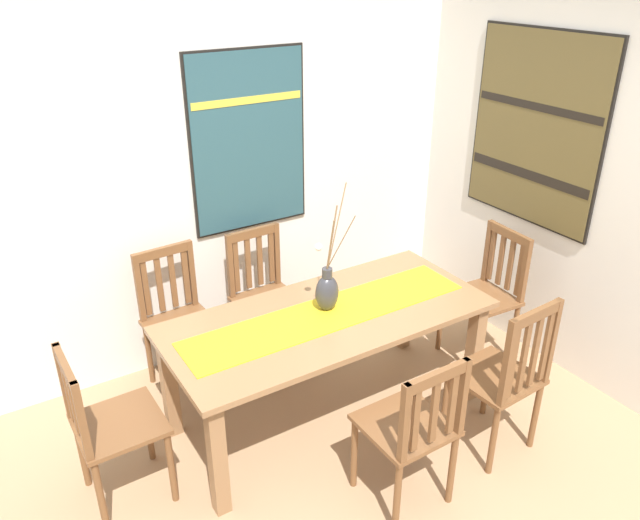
{
  "coord_description": "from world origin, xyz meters",
  "views": [
    {
      "loc": [
        -1.53,
        -1.85,
        2.59
      ],
      "look_at": [
        0.18,
        0.88,
        1.01
      ],
      "focal_mm": 34.77,
      "sensor_mm": 36.0,
      "label": 1
    }
  ],
  "objects_px": {
    "chair_4": "(108,425)",
    "centerpiece_vase": "(327,290)",
    "painting_on_back_wall": "(248,142)",
    "chair_1": "(505,375)",
    "chair_0": "(487,292)",
    "chair_2": "(412,428)",
    "chair_5": "(178,318)",
    "dining_table": "(328,329)",
    "chair_3": "(264,295)",
    "painting_on_side_wall": "(536,129)"
  },
  "relations": [
    {
      "from": "chair_0",
      "to": "painting_on_back_wall",
      "type": "bearing_deg",
      "value": 139.1
    },
    {
      "from": "chair_0",
      "to": "chair_5",
      "type": "height_order",
      "value": "chair_5"
    },
    {
      "from": "chair_1",
      "to": "chair_4",
      "type": "bearing_deg",
      "value": 158.09
    },
    {
      "from": "chair_0",
      "to": "chair_1",
      "type": "relative_size",
      "value": 0.95
    },
    {
      "from": "chair_1",
      "to": "painting_on_side_wall",
      "type": "bearing_deg",
      "value": 40.2
    },
    {
      "from": "dining_table",
      "to": "chair_4",
      "type": "relative_size",
      "value": 2.09
    },
    {
      "from": "chair_2",
      "to": "chair_4",
      "type": "distance_m",
      "value": 1.52
    },
    {
      "from": "chair_2",
      "to": "painting_on_side_wall",
      "type": "distance_m",
      "value": 2.17
    },
    {
      "from": "dining_table",
      "to": "centerpiece_vase",
      "type": "relative_size",
      "value": 2.65
    },
    {
      "from": "painting_on_back_wall",
      "to": "chair_1",
      "type": "bearing_deg",
      "value": -71.3
    },
    {
      "from": "chair_3",
      "to": "chair_4",
      "type": "distance_m",
      "value": 1.46
    },
    {
      "from": "chair_4",
      "to": "painting_on_side_wall",
      "type": "height_order",
      "value": "painting_on_side_wall"
    },
    {
      "from": "chair_3",
      "to": "painting_on_back_wall",
      "type": "distance_m",
      "value": 1.04
    },
    {
      "from": "chair_1",
      "to": "chair_2",
      "type": "bearing_deg",
      "value": -177.03
    },
    {
      "from": "chair_3",
      "to": "chair_5",
      "type": "distance_m",
      "value": 0.61
    },
    {
      "from": "centerpiece_vase",
      "to": "chair_1",
      "type": "distance_m",
      "value": 1.09
    },
    {
      "from": "chair_3",
      "to": "chair_1",
      "type": "bearing_deg",
      "value": -65.53
    },
    {
      "from": "chair_4",
      "to": "chair_3",
      "type": "bearing_deg",
      "value": 30.49
    },
    {
      "from": "dining_table",
      "to": "chair_4",
      "type": "bearing_deg",
      "value": 179.15
    },
    {
      "from": "chair_5",
      "to": "painting_on_side_wall",
      "type": "xyz_separation_m",
      "value": [
        2.29,
        -0.73,
        1.07
      ]
    },
    {
      "from": "painting_on_back_wall",
      "to": "chair_3",
      "type": "bearing_deg",
      "value": -105.04
    },
    {
      "from": "chair_4",
      "to": "centerpiece_vase",
      "type": "bearing_deg",
      "value": 1.22
    },
    {
      "from": "dining_table",
      "to": "chair_0",
      "type": "distance_m",
      "value": 1.3
    },
    {
      "from": "chair_0",
      "to": "chair_3",
      "type": "relative_size",
      "value": 1.0
    },
    {
      "from": "chair_0",
      "to": "chair_2",
      "type": "height_order",
      "value": "chair_0"
    },
    {
      "from": "chair_4",
      "to": "chair_5",
      "type": "distance_m",
      "value": 1.01
    },
    {
      "from": "chair_0",
      "to": "painting_on_side_wall",
      "type": "bearing_deg",
      "value": 13.92
    },
    {
      "from": "chair_4",
      "to": "chair_5",
      "type": "xyz_separation_m",
      "value": [
        0.65,
        0.77,
        0.02
      ]
    },
    {
      "from": "chair_2",
      "to": "chair_3",
      "type": "distance_m",
      "value": 1.57
    },
    {
      "from": "chair_4",
      "to": "chair_1",
      "type": "bearing_deg",
      "value": -21.91
    },
    {
      "from": "chair_2",
      "to": "chair_3",
      "type": "relative_size",
      "value": 0.97
    },
    {
      "from": "painting_on_side_wall",
      "to": "chair_5",
      "type": "bearing_deg",
      "value": 162.44
    },
    {
      "from": "centerpiece_vase",
      "to": "chair_3",
      "type": "distance_m",
      "value": 0.8
    },
    {
      "from": "chair_1",
      "to": "chair_2",
      "type": "xyz_separation_m",
      "value": [
        -0.68,
        -0.04,
        -0.03
      ]
    },
    {
      "from": "dining_table",
      "to": "chair_2",
      "type": "height_order",
      "value": "chair_2"
    },
    {
      "from": "chair_1",
      "to": "chair_5",
      "type": "bearing_deg",
      "value": 130.07
    },
    {
      "from": "chair_4",
      "to": "painting_on_side_wall",
      "type": "xyz_separation_m",
      "value": [
        2.94,
        0.04,
        1.09
      ]
    },
    {
      "from": "chair_3",
      "to": "chair_4",
      "type": "xyz_separation_m",
      "value": [
        -1.26,
        -0.74,
        -0.01
      ]
    },
    {
      "from": "chair_5",
      "to": "painting_on_side_wall",
      "type": "distance_m",
      "value": 2.63
    },
    {
      "from": "chair_1",
      "to": "painting_on_back_wall",
      "type": "distance_m",
      "value": 2.16
    },
    {
      "from": "dining_table",
      "to": "chair_0",
      "type": "bearing_deg",
      "value": -1.11
    },
    {
      "from": "painting_on_back_wall",
      "to": "painting_on_side_wall",
      "type": "bearing_deg",
      "value": -31.84
    },
    {
      "from": "chair_5",
      "to": "dining_table",
      "type": "bearing_deg",
      "value": -50.76
    },
    {
      "from": "dining_table",
      "to": "chair_5",
      "type": "xyz_separation_m",
      "value": [
        -0.64,
        0.79,
        -0.12
      ]
    },
    {
      "from": "chair_5",
      "to": "painting_on_side_wall",
      "type": "height_order",
      "value": "painting_on_side_wall"
    },
    {
      "from": "chair_2",
      "to": "painting_on_back_wall",
      "type": "xyz_separation_m",
      "value": [
        0.07,
        1.86,
        1.01
      ]
    },
    {
      "from": "chair_0",
      "to": "chair_1",
      "type": "distance_m",
      "value": 0.98
    },
    {
      "from": "dining_table",
      "to": "chair_3",
      "type": "relative_size",
      "value": 2.03
    },
    {
      "from": "centerpiece_vase",
      "to": "chair_2",
      "type": "bearing_deg",
      "value": -92.68
    },
    {
      "from": "chair_3",
      "to": "painting_on_back_wall",
      "type": "height_order",
      "value": "painting_on_back_wall"
    }
  ]
}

